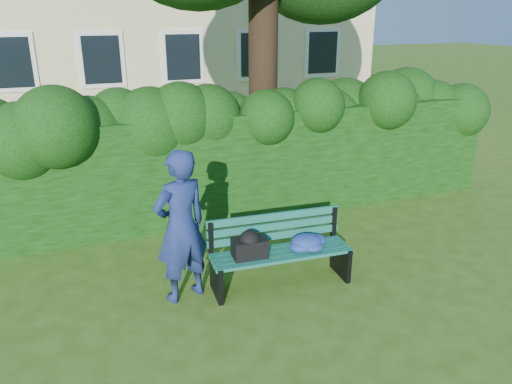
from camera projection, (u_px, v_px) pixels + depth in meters
name	position (u px, v px, depth m)	size (l,w,h in m)	color
ground	(272.00, 272.00, 6.78)	(80.00, 80.00, 0.00)	#345716
hedge	(222.00, 164.00, 8.40)	(10.00, 1.00, 1.80)	black
park_bench	(281.00, 248.00, 6.33)	(1.83, 0.66, 0.89)	#105447
man_reading	(181.00, 227.00, 5.87)	(0.69, 0.45, 1.89)	navy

